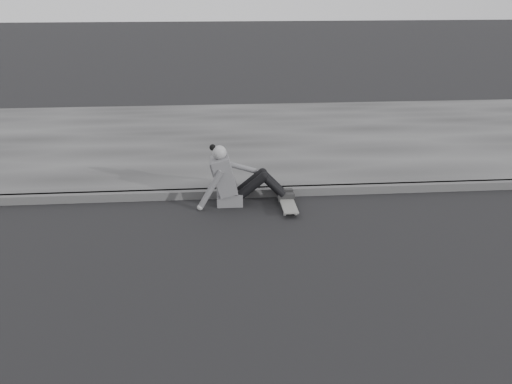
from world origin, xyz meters
TOP-DOWN VIEW (x-y plane):
  - ground at (0.00, 0.00)m, footprint 80.00×80.00m
  - curb at (0.00, 2.58)m, footprint 24.00×0.16m
  - sidewalk at (0.00, 5.60)m, footprint 24.00×6.00m
  - skateboard at (-1.52, 2.06)m, footprint 0.20×0.78m
  - seated_woman at (-2.25, 2.31)m, footprint 1.38×0.46m

SIDE VIEW (x-z plane):
  - ground at x=0.00m, z-range 0.00..0.00m
  - curb at x=0.00m, z-range 0.00..0.12m
  - sidewalk at x=0.00m, z-range 0.00..0.12m
  - skateboard at x=-1.52m, z-range 0.03..0.12m
  - seated_woman at x=-2.25m, z-range -0.08..0.80m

